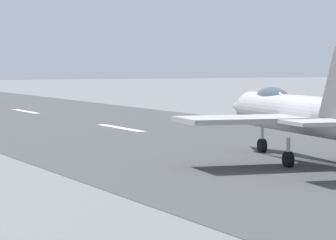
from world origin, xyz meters
name	(u,v)px	position (x,y,z in m)	size (l,w,h in m)	color
ground_plane	(306,161)	(0.00, 0.00, 0.00)	(400.00, 400.00, 0.00)	slate
runway_strip	(307,160)	(-0.02, 0.00, 0.01)	(240.00, 26.00, 0.02)	#424445
fighter_jet	(302,113)	(-0.51, 0.62, 2.42)	(17.77, 13.43, 5.62)	#ABA5A8
crew_person	(321,121)	(14.36, -10.98, 0.82)	(0.51, 0.54, 1.64)	#1E2338
marker_cone_far	(308,123)	(19.60, -13.49, 0.28)	(0.44, 0.44, 0.55)	orange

